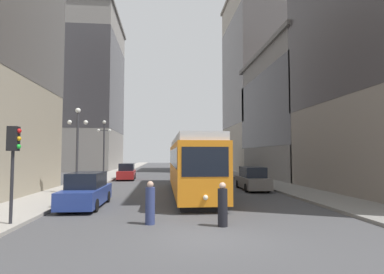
# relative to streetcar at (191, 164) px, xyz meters

# --- Properties ---
(ground_plane) EXTENTS (200.00, 200.00, 0.00)m
(ground_plane) POSITION_rel_streetcar_xyz_m (-0.46, -11.09, -2.10)
(ground_plane) COLOR #424244
(sidewalk_left) EXTENTS (3.35, 120.00, 0.15)m
(sidewalk_left) POSITION_rel_streetcar_xyz_m (-9.01, 28.91, -2.03)
(sidewalk_left) COLOR gray
(sidewalk_left) RESTS_ON ground
(sidewalk_right) EXTENTS (3.35, 120.00, 0.15)m
(sidewalk_right) POSITION_rel_streetcar_xyz_m (8.09, 28.91, -2.03)
(sidewalk_right) COLOR gray
(sidewalk_right) RESTS_ON ground
(streetcar) EXTENTS (2.65, 14.73, 3.89)m
(streetcar) POSITION_rel_streetcar_xyz_m (0.00, 0.00, 0.00)
(streetcar) COLOR black
(streetcar) RESTS_ON ground
(transit_bus) EXTENTS (2.97, 11.28, 3.45)m
(transit_bus) POSITION_rel_streetcar_xyz_m (3.63, 17.79, -0.15)
(transit_bus) COLOR black
(transit_bus) RESTS_ON ground
(parked_car_left_near) EXTENTS (2.03, 4.65, 1.82)m
(parked_car_left_near) POSITION_rel_streetcar_xyz_m (-6.04, 13.49, -1.26)
(parked_car_left_near) COLOR black
(parked_car_left_near) RESTS_ON ground
(parked_car_left_mid) EXTENTS (1.93, 4.96, 1.82)m
(parked_car_left_mid) POSITION_rel_streetcar_xyz_m (-6.04, -4.49, -1.26)
(parked_car_left_mid) COLOR black
(parked_car_left_mid) RESTS_ON ground
(parked_car_right_far) EXTENTS (2.03, 5.02, 1.82)m
(parked_car_right_far) POSITION_rel_streetcar_xyz_m (5.11, 2.43, -1.26)
(parked_car_right_far) COLOR black
(parked_car_right_far) RESTS_ON ground
(pedestrian_crossing_near) EXTENTS (0.38, 0.38, 1.71)m
(pedestrian_crossing_near) POSITION_rel_streetcar_xyz_m (-2.47, -8.94, -1.30)
(pedestrian_crossing_near) COLOR navy
(pedestrian_crossing_near) RESTS_ON ground
(pedestrian_crossing_far) EXTENTS (0.38, 0.38, 1.69)m
(pedestrian_crossing_far) POSITION_rel_streetcar_xyz_m (0.34, -9.57, -1.31)
(pedestrian_crossing_far) COLOR black
(pedestrian_crossing_far) RESTS_ON ground
(traffic_light_near_left) EXTENTS (0.47, 0.36, 3.71)m
(traffic_light_near_left) POSITION_rel_streetcar_xyz_m (-7.72, -8.99, 0.91)
(traffic_light_near_left) COLOR #232328
(traffic_light_near_left) RESTS_ON sidewalk_left
(lamp_post_left_near) EXTENTS (1.41, 0.36, 5.91)m
(lamp_post_left_near) POSITION_rel_streetcar_xyz_m (-7.94, 0.54, 1.90)
(lamp_post_left_near) COLOR #333338
(lamp_post_left_near) RESTS_ON sidewalk_left
(lamp_post_left_far) EXTENTS (1.41, 0.36, 6.13)m
(lamp_post_left_far) POSITION_rel_streetcar_xyz_m (-7.94, 10.12, 2.03)
(lamp_post_left_far) COLOR #333338
(lamp_post_left_far) RESTS_ON sidewalk_left
(building_left_midblock) EXTENTS (10.72, 18.48, 29.08)m
(building_left_midblock) POSITION_rel_streetcar_xyz_m (-15.75, 37.49, 12.89)
(building_left_midblock) COLOR gray
(building_left_midblock) RESTS_ON ground
(building_right_corner) EXTENTS (15.60, 17.96, 15.40)m
(building_right_corner) POSITION_rel_streetcar_xyz_m (17.26, 14.27, 5.79)
(building_right_corner) COLOR slate
(building_right_corner) RESTS_ON ground
(building_right_midblock) EXTENTS (11.31, 16.35, 31.43)m
(building_right_midblock) POSITION_rel_streetcar_xyz_m (15.11, 29.89, 14.11)
(building_right_midblock) COLOR #A89E8E
(building_right_midblock) RESTS_ON ground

